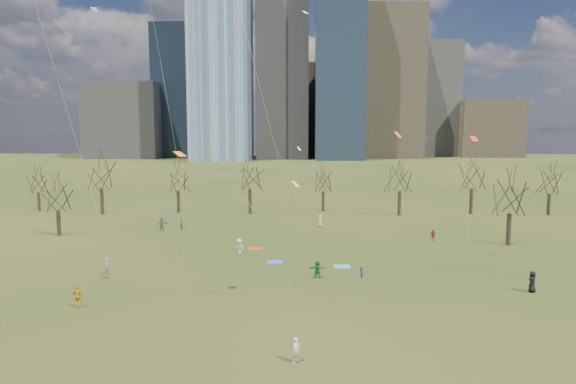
{
  "coord_description": "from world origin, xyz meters",
  "views": [
    {
      "loc": [
        1.6,
        -42.46,
        13.62
      ],
      "look_at": [
        0.0,
        12.0,
        7.0
      ],
      "focal_mm": 32.0,
      "sensor_mm": 36.0,
      "label": 1
    }
  ],
  "objects_px": {
    "blanket_navy": "(275,262)",
    "person_1": "(296,350)",
    "person_4": "(78,296)",
    "blanket_teal": "(342,267)",
    "blanket_crimson": "(256,249)"
  },
  "relations": [
    {
      "from": "blanket_navy",
      "to": "blanket_teal",
      "type": "bearing_deg",
      "value": -13.55
    },
    {
      "from": "blanket_crimson",
      "to": "person_1",
      "type": "relative_size",
      "value": 1.05
    },
    {
      "from": "blanket_crimson",
      "to": "blanket_teal",
      "type": "bearing_deg",
      "value": -38.72
    },
    {
      "from": "person_1",
      "to": "person_4",
      "type": "xyz_separation_m",
      "value": [
        -16.93,
        8.96,
        0.12
      ]
    },
    {
      "from": "blanket_teal",
      "to": "blanket_crimson",
      "type": "xyz_separation_m",
      "value": [
        -9.4,
        7.53,
        0.0
      ]
    },
    {
      "from": "blanket_teal",
      "to": "person_1",
      "type": "relative_size",
      "value": 1.05
    },
    {
      "from": "person_4",
      "to": "person_1",
      "type": "bearing_deg",
      "value": 166.17
    },
    {
      "from": "blanket_teal",
      "to": "blanket_crimson",
      "type": "height_order",
      "value": "same"
    },
    {
      "from": "person_1",
      "to": "person_4",
      "type": "height_order",
      "value": "person_4"
    },
    {
      "from": "blanket_navy",
      "to": "blanket_crimson",
      "type": "bearing_deg",
      "value": 113.77
    },
    {
      "from": "blanket_crimson",
      "to": "person_1",
      "type": "bearing_deg",
      "value": -80.07
    },
    {
      "from": "person_1",
      "to": "person_4",
      "type": "relative_size",
      "value": 0.87
    },
    {
      "from": "person_4",
      "to": "blanket_crimson",
      "type": "bearing_deg",
      "value": -106.58
    },
    {
      "from": "blanket_navy",
      "to": "person_1",
      "type": "height_order",
      "value": "person_1"
    },
    {
      "from": "person_1",
      "to": "blanket_navy",
      "type": "bearing_deg",
      "value": 43.35
    }
  ]
}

